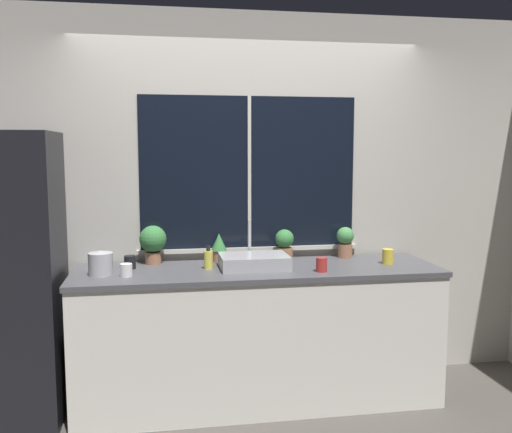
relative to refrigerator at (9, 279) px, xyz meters
name	(u,v)px	position (x,y,z in m)	size (l,w,h in m)	color
ground_plane	(267,423)	(1.59, -0.33, -0.92)	(14.00, 14.00, 0.00)	#4C4742
wall_back	(249,201)	(1.59, 0.40, 0.43)	(8.00, 0.09, 2.70)	#BCB7AD
wall_right	(467,190)	(3.77, 1.17, 0.43)	(0.06, 7.00, 2.70)	#BCB7AD
counter	(258,335)	(1.59, 0.00, -0.45)	(2.46, 0.69, 0.93)	white
refrigerator	(9,279)	(0.00, 0.00, 0.00)	(0.63, 0.65, 1.84)	black
sink	(254,261)	(1.56, 0.01, 0.06)	(0.45, 0.38, 0.30)	#ADADB2
potted_plant_far_left	(153,241)	(0.89, 0.26, 0.17)	(0.19, 0.19, 0.27)	#9E6B4C
potted_plant_center_left	(219,247)	(1.35, 0.26, 0.12)	(0.11, 0.11, 0.20)	#9E6B4C
potted_plant_center_right	(284,244)	(1.83, 0.26, 0.13)	(0.13, 0.13, 0.22)	#9E6B4C
potted_plant_far_right	(345,241)	(2.29, 0.26, 0.14)	(0.13, 0.13, 0.23)	#9E6B4C
soap_bottle	(208,259)	(1.26, 0.02, 0.08)	(0.06, 0.06, 0.16)	#DBD14C
mug_white	(126,270)	(0.73, -0.11, 0.05)	(0.08, 0.08, 0.08)	white
mug_red	(322,265)	(1.98, -0.19, 0.06)	(0.07, 0.07, 0.09)	#B72D28
mug_black	(130,262)	(0.74, 0.13, 0.06)	(0.08, 0.08, 0.09)	black
mug_yellow	(388,256)	(2.51, -0.02, 0.07)	(0.08, 0.08, 0.10)	gold
kettle	(101,263)	(0.57, -0.05, 0.09)	(0.15, 0.15, 0.16)	#B2B2B7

